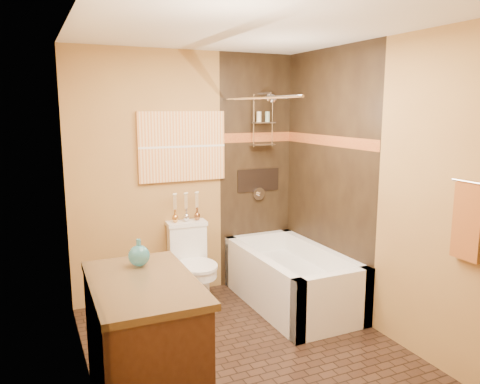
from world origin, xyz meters
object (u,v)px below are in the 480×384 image
sunset_painting (182,146)px  toilet (193,263)px  bathtub (291,283)px  vanity (144,349)px

sunset_painting → toilet: size_ratio=1.14×
bathtub → toilet: size_ratio=1.89×
vanity → bathtub: bearing=33.6°
bathtub → toilet: toilet is taller
sunset_painting → bathtub: size_ratio=0.60×
toilet → vanity: (-0.86, -1.56, 0.05)m
sunset_painting → toilet: (0.00, -0.26, -1.15)m
sunset_painting → bathtub: bearing=-39.9°
bathtub → toilet: 1.00m
sunset_painting → vanity: sunset_painting is taller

